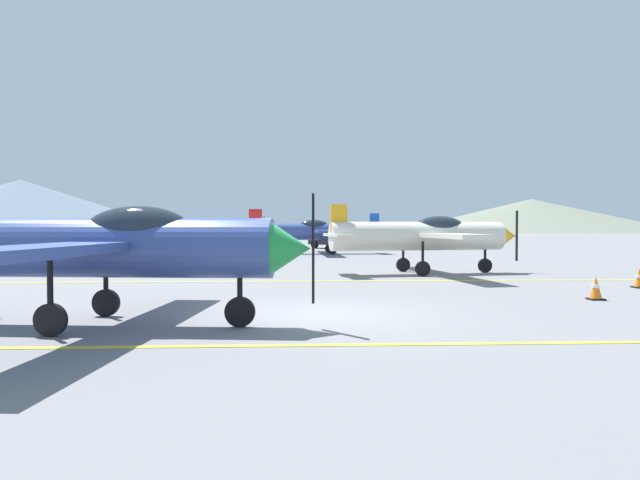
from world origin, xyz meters
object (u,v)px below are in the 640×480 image
airplane_mid (425,235)px  car_sedan (335,238)px  traffic_cone_front (596,288)px  traffic_cone_side (639,278)px  airplane_back (323,231)px  airplane_near (106,246)px  airplane_far (185,233)px

airplane_mid → car_sedan: bearing=94.0°
traffic_cone_front → traffic_cone_side: same height
airplane_back → traffic_cone_front: airplane_back is taller
airplane_near → airplane_mid: same height
airplane_far → traffic_cone_side: bearing=-36.5°
traffic_cone_side → airplane_near: bearing=-156.6°
car_sedan → airplane_far: bearing=-115.2°
airplane_near → traffic_cone_front: 11.54m
car_sedan → traffic_cone_side: car_sedan is taller
car_sedan → airplane_near: bearing=-100.9°
airplane_far → airplane_back: same height
airplane_near → traffic_cone_side: bearing=23.4°
airplane_far → airplane_back: (7.15, 9.95, 0.00)m
airplane_near → traffic_cone_front: (11.00, 3.26, -1.20)m
airplane_far → traffic_cone_front: (12.73, -14.10, -1.20)m
airplane_far → traffic_cone_front: airplane_far is taller
car_sedan → traffic_cone_side: bearing=-76.8°
airplane_near → traffic_cone_front: bearing=16.5°
airplane_near → airplane_back: bearing=78.8°
airplane_near → airplane_mid: bearing=53.1°
airplane_mid → airplane_back: size_ratio=1.00×
airplane_near → traffic_cone_front: airplane_near is taller
airplane_near → airplane_far: same height
airplane_back → traffic_cone_side: size_ratio=14.90×
airplane_near → car_sedan: (6.80, 35.46, -0.64)m
airplane_mid → traffic_cone_front: (2.49, -8.07, -1.20)m
airplane_near → airplane_back: size_ratio=1.00×
airplane_mid → traffic_cone_side: (5.22, -5.39, -1.20)m
airplane_near → airplane_far: (-1.73, 17.37, 0.00)m
airplane_far → traffic_cone_side: size_ratio=14.86×
airplane_near → airplane_far: bearing=95.7°
airplane_near → airplane_far: size_ratio=1.01×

